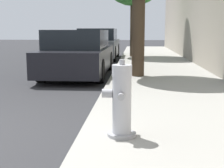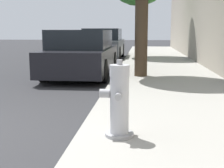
% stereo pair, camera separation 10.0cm
% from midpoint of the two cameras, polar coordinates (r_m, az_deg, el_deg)
% --- Properties ---
extents(sidewalk_slab, '(2.75, 40.00, 0.13)m').
position_cam_midpoint_polar(sidewalk_slab, '(3.51, 15.58, -11.16)').
color(sidewalk_slab, '#99968E').
rests_on(sidewalk_slab, ground_plane).
extents(fire_hydrant, '(0.38, 0.40, 0.86)m').
position_cam_midpoint_polar(fire_hydrant, '(3.44, 0.90, -3.26)').
color(fire_hydrant, '#97979C').
rests_on(fire_hydrant, sidewalk_slab).
extents(parked_car_near, '(1.70, 4.21, 1.31)m').
position_cam_midpoint_polar(parked_car_near, '(9.09, -6.38, 5.52)').
color(parked_car_near, black).
rests_on(parked_car_near, ground_plane).
extents(parked_car_mid, '(1.72, 4.03, 1.38)m').
position_cam_midpoint_polar(parked_car_mid, '(14.39, -2.64, 7.26)').
color(parked_car_mid, '#4C5156').
rests_on(parked_car_mid, ground_plane).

